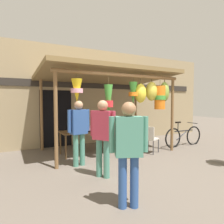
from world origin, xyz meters
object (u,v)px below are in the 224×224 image
wicker_basket_by_table (114,146)px  display_table (85,133)px  wicker_basket_spare (131,152)px  parked_bicycle (183,136)px  shopper_by_bananas (103,132)px  vendor_in_orange (129,146)px  folding_chair (150,137)px  flower_heap_on_table (85,128)px  customer_foreground (79,128)px

wicker_basket_by_table → display_table: bearing=-176.8°
display_table → wicker_basket_spare: size_ratio=3.20×
parked_bicycle → shopper_by_bananas: shopper_by_bananas is taller
wicker_basket_by_table → vendor_in_orange: 3.77m
folding_chair → wicker_basket_spare: folding_chair is taller
display_table → parked_bicycle: bearing=-11.0°
flower_heap_on_table → parked_bicycle: (3.55, -0.61, -0.45)m
display_table → folding_chair: bearing=-27.0°
wicker_basket_by_table → customer_foreground: (-1.61, -1.07, 0.83)m
display_table → parked_bicycle: (3.49, -0.68, -0.30)m
display_table → vendor_in_orange: size_ratio=0.93×
customer_foreground → wicker_basket_spare: bearing=2.6°
display_table → flower_heap_on_table: bearing=-127.5°
display_table → folding_chair: (1.76, -0.90, -0.14)m
wicker_basket_by_table → parked_bicycle: parked_bicycle is taller
wicker_basket_spare → wicker_basket_by_table: bearing=90.0°
folding_chair → customer_foreground: (-2.32, -0.11, 0.46)m
parked_bicycle → folding_chair: bearing=-172.8°
wicker_basket_by_table → vendor_in_orange: vendor_in_orange is taller
folding_chair → wicker_basket_spare: (-0.71, -0.04, -0.38)m
display_table → wicker_basket_by_table: 1.17m
shopper_by_bananas → flower_heap_on_table: bearing=80.9°
display_table → flower_heap_on_table: 0.18m
shopper_by_bananas → customer_foreground: bearing=101.7°
customer_foreground → display_table: bearing=61.1°
flower_heap_on_table → folding_chair: size_ratio=0.97×
display_table → customer_foreground: size_ratio=0.91×
wicker_basket_by_table → wicker_basket_spare: bearing=-90.0°
folding_chair → vendor_in_orange: 3.33m
folding_chair → parked_bicycle: (1.73, 0.22, -0.16)m
flower_heap_on_table → parked_bicycle: parked_bicycle is taller
shopper_by_bananas → parked_bicycle: bearing=18.5°
parked_bicycle → customer_foreground: customer_foreground is taller
display_table → flower_heap_on_table: size_ratio=1.82×
flower_heap_on_table → wicker_basket_by_table: 1.30m
wicker_basket_spare → vendor_in_orange: 2.94m
display_table → shopper_by_bananas: (-0.36, -1.97, 0.32)m
flower_heap_on_table → wicker_basket_spare: bearing=-38.0°
folding_chair → flower_heap_on_table: bearing=155.6°
folding_chair → vendor_in_orange: vendor_in_orange is taller
flower_heap_on_table → shopper_by_bananas: 1.93m
vendor_in_orange → customer_foreground: (-0.01, 2.24, 0.01)m
folding_chair → customer_foreground: customer_foreground is taller
wicker_basket_by_table → customer_foreground: size_ratio=0.24×
wicker_basket_by_table → shopper_by_bananas: shopper_by_bananas is taller
wicker_basket_spare → display_table: bearing=138.3°
shopper_by_bananas → wicker_basket_spare: bearing=36.1°
flower_heap_on_table → customer_foreground: size_ratio=0.50×
parked_bicycle → display_table: bearing=169.0°
wicker_basket_by_table → wicker_basket_spare: wicker_basket_by_table is taller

